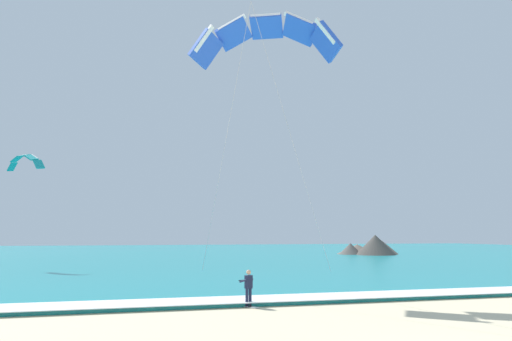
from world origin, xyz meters
TOP-DOWN VIEW (x-y plane):
  - sea at (0.00, 71.23)m, footprint 200.00×120.00m
  - surf_foam at (0.00, 12.23)m, footprint 200.00×2.51m
  - surfboard at (-3.45, 11.23)m, footprint 1.04×1.44m
  - kitesurfer at (-3.45, 11.25)m, footprint 0.67×0.67m
  - kite_primary at (-0.85, 17.30)m, footprint 8.98×7.91m
  - kite_distant at (-18.78, 37.33)m, footprint 3.75×3.28m
  - headland_right at (27.36, 56.94)m, footprint 10.07×10.30m

SIDE VIEW (x-z plane):
  - surfboard at x=-3.45m, z-range -0.02..0.07m
  - sea at x=0.00m, z-range 0.00..0.20m
  - surf_foam at x=0.00m, z-range 0.20..0.24m
  - kitesurfer at x=-3.45m, z-range 0.10..1.79m
  - headland_right at x=27.36m, z-range -0.37..2.88m
  - kite_distant at x=-18.78m, z-range 9.43..11.01m
  - kite_primary at x=-0.85m, z-range 7.90..24.22m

